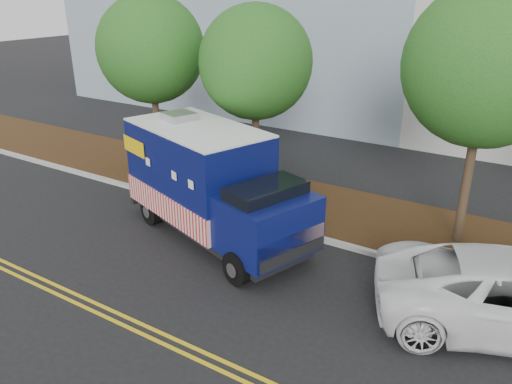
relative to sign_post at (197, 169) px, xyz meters
The scene contains 10 objects.
ground 3.12m from the sign_post, 40.62° to the right, with size 120.00×120.00×0.00m, color black.
curb 2.50m from the sign_post, 12.25° to the right, with size 120.00×0.18×0.15m, color #9E9E99.
mulch_strip 2.95m from the sign_post, 36.65° to the left, with size 120.00×4.00×0.15m, color black.
centerline_near 6.80m from the sign_post, 70.94° to the right, with size 120.00×0.10×0.01m, color gold.
centerline_far 7.03m from the sign_post, 71.61° to the right, with size 120.00×0.10×0.01m, color gold.
tree_a 5.09m from the sign_post, 155.52° to the left, with size 4.05×4.05×7.00m.
tree_b 4.18m from the sign_post, 49.81° to the left, with size 3.86×3.86×6.72m.
tree_c 9.61m from the sign_post, ahead, with size 4.34×4.34×7.44m.
sign_post is the anchor object (origin of this frame).
food_truck 2.67m from the sign_post, 43.14° to the right, with size 7.14×4.44×3.55m.
Camera 1 is at (8.32, -11.02, 7.19)m, focal length 35.00 mm.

